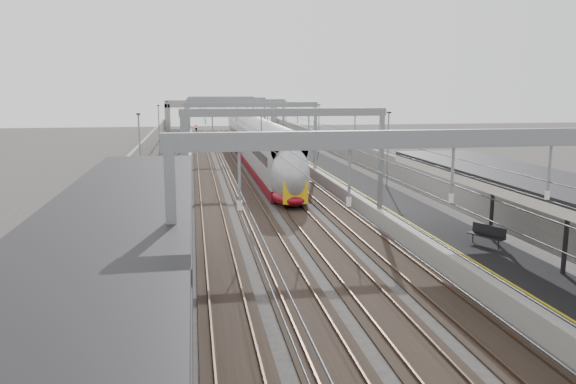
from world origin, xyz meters
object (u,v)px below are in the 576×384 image
object	(u,v)px
train	(257,148)
bench	(487,233)
signal_green	(196,132)
overbridge	(221,108)

from	to	relation	value
train	bench	distance (m)	39.25
train	signal_green	distance (m)	24.82
overbridge	train	distance (m)	48.89
overbridge	signal_green	size ratio (longest dim) A/B	6.33
bench	signal_green	bearing A→B (deg)	102.61
overbridge	signal_green	bearing A→B (deg)	-101.81
signal_green	overbridge	bearing A→B (deg)	78.19
train	bench	bearing A→B (deg)	-79.32
bench	overbridge	bearing A→B (deg)	95.73
overbridge	bench	world-z (taller)	overbridge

